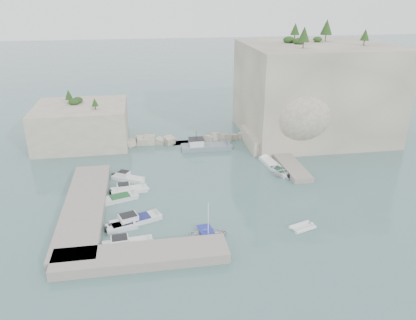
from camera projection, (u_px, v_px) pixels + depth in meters
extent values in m
plane|color=slate|center=(215.00, 197.00, 54.90)|extent=(400.00, 400.00, 0.00)
cube|color=beige|center=(314.00, 91.00, 75.99)|extent=(26.00, 22.00, 17.00)
cube|color=beige|center=(268.00, 139.00, 72.74)|extent=(8.00, 10.00, 2.50)
cube|color=beige|center=(82.00, 124.00, 73.30)|extent=(16.00, 14.00, 7.00)
cube|color=#9E9689|center=(85.00, 207.00, 51.23)|extent=(5.00, 24.00, 1.10)
cube|color=#9E9689|center=(142.00, 256.00, 41.81)|extent=(18.00, 4.00, 1.10)
cube|color=#9E9689|center=(286.00, 160.00, 65.87)|extent=(3.00, 16.00, 0.80)
cube|color=beige|center=(189.00, 139.00, 74.50)|extent=(28.00, 3.00, 1.40)
imported|color=white|center=(208.00, 238.00, 45.88)|extent=(5.08, 3.95, 0.96)
imported|color=silver|center=(282.00, 176.00, 61.23)|extent=(3.95, 3.63, 1.75)
imported|color=silver|center=(264.00, 152.00, 70.35)|extent=(5.35, 2.90, 1.96)
cylinder|color=white|center=(208.00, 218.00, 44.88)|extent=(0.10, 0.10, 4.20)
cone|color=#1E4219|center=(304.00, 34.00, 66.53)|extent=(1.96, 1.96, 2.45)
cone|color=#1E4219|center=(327.00, 27.00, 75.79)|extent=(2.24, 2.24, 2.80)
cone|color=#1E4219|center=(365.00, 35.00, 70.32)|extent=(1.57, 1.57, 1.96)
cone|color=#1E4219|center=(295.00, 29.00, 77.98)|extent=(1.79, 1.79, 2.24)
cone|color=#1E4219|center=(69.00, 94.00, 72.84)|extent=(1.40, 1.40, 1.75)
cone|color=#1E4219|center=(95.00, 102.00, 69.17)|extent=(1.12, 1.12, 1.40)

